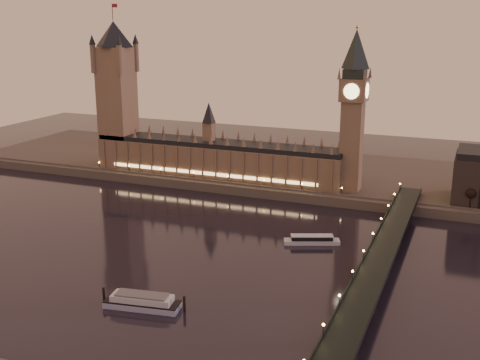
# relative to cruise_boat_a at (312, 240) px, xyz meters

# --- Properties ---
(ground) EXTENTS (700.00, 700.00, 0.00)m
(ground) POSITION_rel_cruise_boat_a_xyz_m (-52.96, -34.37, -2.05)
(ground) COLOR black
(ground) RESTS_ON ground
(far_embankment) EXTENTS (560.00, 130.00, 6.00)m
(far_embankment) POSITION_rel_cruise_boat_a_xyz_m (-22.96, 130.63, 0.95)
(far_embankment) COLOR #423D35
(far_embankment) RESTS_ON ground
(palace_of_westminster) EXTENTS (180.00, 26.62, 52.00)m
(palace_of_westminster) POSITION_rel_cruise_boat_a_xyz_m (-93.09, 86.63, 19.66)
(palace_of_westminster) COLOR brown
(palace_of_westminster) RESTS_ON ground
(victoria_tower) EXTENTS (31.68, 31.68, 118.00)m
(victoria_tower) POSITION_rel_cruise_boat_a_xyz_m (-172.96, 86.63, 63.74)
(victoria_tower) COLOR brown
(victoria_tower) RESTS_ON ground
(big_ben) EXTENTS (17.68, 17.68, 104.00)m
(big_ben) POSITION_rel_cruise_boat_a_xyz_m (1.03, 86.62, 61.90)
(big_ben) COLOR brown
(big_ben) RESTS_ON ground
(westminster_bridge) EXTENTS (13.20, 260.00, 15.30)m
(westminster_bridge) POSITION_rel_cruise_boat_a_xyz_m (38.65, -34.37, 3.47)
(westminster_bridge) COLOR black
(westminster_bridge) RESTS_ON ground
(bare_tree_0) EXTENTS (6.20, 6.20, 12.61)m
(bare_tree_0) POSITION_rel_cruise_boat_a_xyz_m (74.61, 74.63, 13.37)
(bare_tree_0) COLOR black
(bare_tree_0) RESTS_ON ground
(cruise_boat_a) EXTENTS (29.34, 16.59, 4.65)m
(cruise_boat_a) POSITION_rel_cruise_boat_a_xyz_m (0.00, 0.00, 0.00)
(cruise_boat_a) COLOR silver
(cruise_boat_a) RESTS_ON ground
(moored_barge) EXTENTS (35.83, 13.51, 6.64)m
(moored_barge) POSITION_rel_cruise_boat_a_xyz_m (-45.09, -95.89, 0.76)
(moored_barge) COLOR #96A0BE
(moored_barge) RESTS_ON ground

